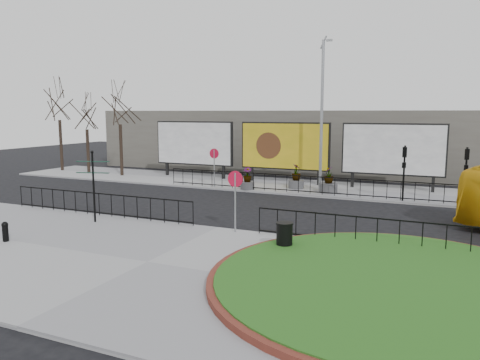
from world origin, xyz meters
The scene contains 26 objects.
ground centered at (0.00, 0.00, 0.00)m, with size 90.00×90.00×0.00m, color black.
pavement_near centered at (0.00, -5.00, 0.06)m, with size 30.00×10.00×0.12m, color gray.
pavement_far centered at (0.00, 12.00, 0.06)m, with size 44.00×6.00×0.12m, color gray.
brick_edge centered at (7.50, -4.00, 0.21)m, with size 10.40×10.40×0.18m, color maroon.
grass_lawn centered at (7.50, -4.00, 0.23)m, with size 10.00×10.00×0.22m, color #154B14.
railing_near_left centered at (-6.00, -0.30, 0.67)m, with size 10.00×0.10×1.10m, color black, non-canonical shape.
railing_near_right centered at (6.50, -0.30, 0.67)m, with size 9.00×0.10×1.10m, color black, non-canonical shape.
railing_far centered at (1.00, 9.30, 0.67)m, with size 18.00×0.10×1.10m, color black, non-canonical shape.
speed_sign_far centered at (-5.00, 9.40, 1.92)m, with size 0.64×0.07×2.47m.
speed_sign_near centered at (1.00, -0.40, 1.92)m, with size 0.64×0.07×2.47m.
billboard_left centered at (-8.50, 12.97, 2.60)m, with size 6.20×0.31×4.10m.
billboard_mid centered at (-1.50, 12.97, 2.60)m, with size 6.20×0.31×4.10m.
billboard_right centered at (5.50, 12.97, 2.60)m, with size 6.20×0.31×4.10m.
lamp_post centered at (1.51, 11.00, 4.83)m, with size 0.74×0.18×9.23m.
signal_pole_a centered at (6.50, 9.34, 2.10)m, with size 0.22×0.26×3.00m.
signal_pole_b centered at (9.50, 9.34, 2.10)m, with size 0.22×0.26×3.00m.
tree_left centered at (-14.00, 11.50, 3.62)m, with size 2.00×2.00×7.00m, color #2D2119, non-canonical shape.
tree_mid centered at (-17.50, 11.80, 3.22)m, with size 2.00×2.00×6.20m, color #2D2119, non-canonical shape.
tree_far centered at (-20.50, 12.00, 3.87)m, with size 2.00×2.00×7.50m, color #2D2119, non-canonical shape.
building_backdrop centered at (0.00, 22.00, 2.50)m, with size 40.00×10.00×5.00m, color #5F5B53.
fingerpost_sign centered at (-5.33, -1.36, 2.01)m, with size 1.45×0.66×3.14m.
bollard centered at (-6.24, -5.16, 0.53)m, with size 0.24×0.24×0.75m.
litter_bin centered at (3.63, -2.03, 0.63)m, with size 0.61×0.61×1.00m.
planter_a centered at (-2.69, 9.40, 0.63)m, with size 0.88×0.88×1.38m.
planter_b centered at (-0.03, 11.00, 0.71)m, with size 0.98×0.98×1.56m.
planter_c centered at (2.20, 10.30, 0.66)m, with size 1.08×1.08×1.56m.
Camera 1 is at (8.66, -17.01, 4.90)m, focal length 35.00 mm.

